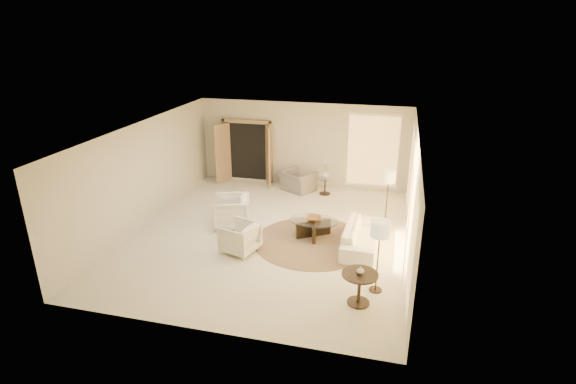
% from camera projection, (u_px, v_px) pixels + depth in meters
% --- Properties ---
extents(room, '(7.04, 8.04, 2.83)m').
position_uv_depth(room, '(269.00, 185.00, 11.24)').
color(room, '#F0EACE').
rests_on(room, ground).
extents(windows_right, '(0.10, 6.40, 2.40)m').
position_uv_depth(windows_right, '(410.00, 198.00, 10.57)').
color(windows_right, '#F3BB61').
rests_on(windows_right, room).
extents(window_back_corner, '(1.70, 0.10, 2.40)m').
position_uv_depth(window_back_corner, '(373.00, 151.00, 14.31)').
color(window_back_corner, '#F3BB61').
rests_on(window_back_corner, room).
extents(curtains_right, '(0.06, 5.20, 2.60)m').
position_uv_depth(curtains_right, '(408.00, 187.00, 11.41)').
color(curtains_right, beige).
rests_on(curtains_right, room).
extents(french_doors, '(1.95, 0.66, 2.16)m').
position_uv_depth(french_doors, '(247.00, 152.00, 15.25)').
color(french_doors, tan).
rests_on(french_doors, room).
extents(area_rug, '(3.37, 3.37, 0.01)m').
position_uv_depth(area_rug, '(312.00, 241.00, 11.40)').
color(area_rug, '#493322').
rests_on(area_rug, room).
extents(sofa, '(0.86, 2.06, 0.60)m').
position_uv_depth(sofa, '(361.00, 236.00, 11.02)').
color(sofa, white).
rests_on(sofa, room).
extents(armchair_left, '(1.09, 1.13, 0.94)m').
position_uv_depth(armchair_left, '(231.00, 210.00, 12.09)').
color(armchair_left, white).
rests_on(armchair_left, room).
extents(armchair_right, '(0.92, 0.95, 0.81)m').
position_uv_depth(armchair_right, '(240.00, 236.00, 10.80)').
color(armchair_right, white).
rests_on(armchair_right, room).
extents(accent_chair, '(1.22, 1.09, 0.89)m').
position_uv_depth(accent_chair, '(298.00, 178.00, 14.67)').
color(accent_chair, gray).
rests_on(accent_chair, room).
extents(coffee_table, '(1.64, 1.64, 0.46)m').
position_uv_depth(coffee_table, '(313.00, 226.00, 11.58)').
color(coffee_table, black).
rests_on(coffee_table, room).
extents(end_table, '(0.71, 0.71, 0.68)m').
position_uv_depth(end_table, '(359.00, 283.00, 8.76)').
color(end_table, black).
rests_on(end_table, room).
extents(side_table, '(0.46, 0.46, 0.53)m').
position_uv_depth(side_table, '(325.00, 185.00, 14.42)').
color(side_table, '#30241C').
rests_on(side_table, room).
extents(floor_lamp_near, '(0.38, 0.38, 1.57)m').
position_uv_depth(floor_lamp_near, '(389.00, 178.00, 11.91)').
color(floor_lamp_near, '#30241C').
rests_on(floor_lamp_near, room).
extents(floor_lamp_far, '(0.38, 0.38, 1.58)m').
position_uv_depth(floor_lamp_far, '(380.00, 232.00, 8.87)').
color(floor_lamp_far, '#30241C').
rests_on(floor_lamp_far, room).
extents(bowl, '(0.39, 0.39, 0.09)m').
position_uv_depth(bowl, '(314.00, 219.00, 11.50)').
color(bowl, brown).
rests_on(bowl, coffee_table).
extents(end_vase, '(0.17, 0.17, 0.15)m').
position_uv_depth(end_vase, '(360.00, 270.00, 8.66)').
color(end_vase, silver).
rests_on(end_vase, end_table).
extents(side_vase, '(0.29, 0.29, 0.26)m').
position_uv_depth(side_vase, '(325.00, 175.00, 14.29)').
color(side_vase, silver).
rests_on(side_vase, side_table).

